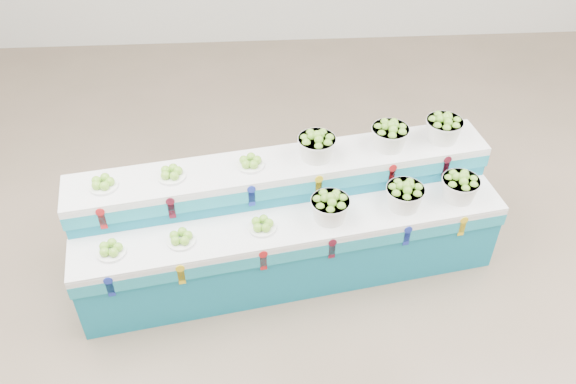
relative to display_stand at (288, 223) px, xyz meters
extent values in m
plane|color=#72614D|center=(0.78, -0.52, -0.51)|extent=(10.00, 10.00, 0.00)
cylinder|color=white|center=(-1.40, -0.46, 0.26)|extent=(0.27, 0.27, 0.10)
cylinder|color=white|center=(-0.87, -0.37, 0.26)|extent=(0.27, 0.27, 0.10)
cylinder|color=white|center=(-0.23, -0.27, 0.26)|extent=(0.27, 0.27, 0.10)
cylinder|color=white|center=(-1.48, -0.02, 0.56)|extent=(0.27, 0.27, 0.10)
cylinder|color=white|center=(-0.94, 0.07, 0.56)|extent=(0.27, 0.27, 0.10)
cylinder|color=white|center=(-0.30, 0.18, 0.56)|extent=(0.27, 0.27, 0.10)
camera|label=1|loc=(-0.24, -3.77, 3.62)|focal=37.52mm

